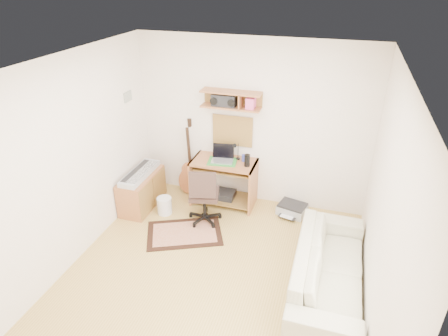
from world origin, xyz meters
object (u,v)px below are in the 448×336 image
(printer, at_px, (292,209))
(desk, at_px, (224,182))
(task_chair, at_px, (204,194))
(cabinet, at_px, (142,191))
(sofa, at_px, (330,262))

(printer, bearing_deg, desk, -165.97)
(desk, relative_size, task_chair, 1.07)
(task_chair, bearing_deg, cabinet, 160.50)
(cabinet, relative_size, sofa, 0.45)
(desk, distance_m, sofa, 2.27)
(task_chair, height_order, sofa, task_chair)
(desk, relative_size, printer, 2.38)
(sofa, bearing_deg, desk, 50.26)
(desk, xyz_separation_m, sofa, (1.74, -1.45, 0.02))
(task_chair, relative_size, printer, 2.23)
(task_chair, relative_size, sofa, 0.47)
(task_chair, relative_size, cabinet, 1.04)
(desk, distance_m, task_chair, 0.60)
(printer, relative_size, sofa, 0.21)
(desk, bearing_deg, printer, 0.40)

